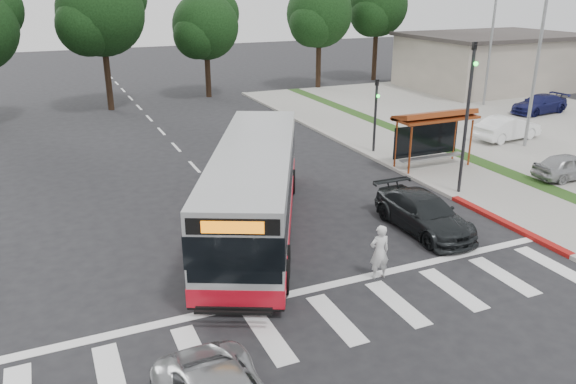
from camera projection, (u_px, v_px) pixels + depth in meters
ground at (268, 246)px, 19.72m from camera, size 140.00×140.00×0.00m
sidewalk_east at (400, 151)px, 30.72m from camera, size 4.00×40.00×0.12m
curb_east at (369, 155)px, 29.96m from camera, size 0.30×40.00×0.15m
curb_east_red at (507, 224)px, 21.38m from camera, size 0.32×6.00×0.15m
parking_lot at (535, 123)px, 36.98m from camera, size 18.00×36.00×0.10m
commercial_building at (492, 63)px, 49.18m from camera, size 14.00×10.00×4.40m
building_roof_cap at (495, 35)px, 48.36m from camera, size 14.60×10.60×0.30m
crosswalk_ladder at (336, 319)px, 15.42m from camera, size 18.00×2.60×0.01m
bus_shelter at (434, 122)px, 27.37m from camera, size 4.20×1.60×2.86m
traffic_signal_ne_tall at (468, 107)px, 23.28m from camera, size 0.18×0.37×6.50m
traffic_signal_ne_short at (376, 108)px, 29.77m from camera, size 0.18×0.37×4.00m
lot_light_front at (541, 40)px, 29.62m from camera, size 1.90×0.35×9.01m
lot_light_mid at (493, 25)px, 40.47m from camera, size 1.90×0.35×9.01m
tree_ne_a at (320, 13)px, 47.66m from camera, size 6.16×5.74×9.30m
tree_ne_b at (378, 4)px, 51.84m from camera, size 6.16×5.74×10.02m
tree_north_a at (102, 11)px, 38.97m from camera, size 6.60×6.15×10.17m
tree_north_b at (206, 25)px, 44.13m from camera, size 5.72×5.33×8.43m
transit_bus at (255, 189)px, 20.59m from camera, size 7.70×12.22×3.17m
pedestrian at (379, 252)px, 17.30m from camera, size 0.68×0.48×1.78m
dark_sedan at (424, 213)px, 20.79m from camera, size 1.93×4.70×1.36m
parked_car_0 at (569, 166)px, 26.11m from camera, size 3.60×1.63×1.20m
parked_car_1 at (508, 128)px, 32.67m from camera, size 4.35×1.90×1.39m
parked_car_3 at (540, 104)px, 39.48m from camera, size 4.60×2.22×1.29m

